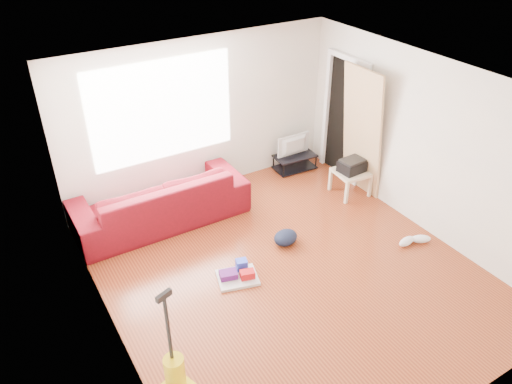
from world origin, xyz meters
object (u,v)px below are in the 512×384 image
sofa (163,220)px  side_table (351,175)px  vacuum (177,381)px  cleaning_tray (238,275)px  bucket (185,220)px  backpack (285,243)px  tv_stand (295,162)px

sofa → side_table: 3.07m
side_table → vacuum: (-3.95, -2.10, -0.10)m
cleaning_tray → bucket: bearing=92.1°
sofa → backpack: (1.28, -1.44, 0.00)m
vacuum → cleaning_tray: bearing=22.5°
tv_stand → backpack: bearing=-124.9°
cleaning_tray → vacuum: 1.85m
cleaning_tray → backpack: (0.93, 0.29, -0.06)m
cleaning_tray → side_table: bearing=18.5°
sofa → side_table: (2.93, -0.86, 0.35)m
backpack → cleaning_tray: bearing=-176.0°
tv_stand → backpack: size_ratio=2.05×
side_table → vacuum: vacuum is taller
cleaning_tray → tv_stand: bearing=41.2°
side_table → backpack: (-1.65, -0.58, -0.35)m
bucket → cleaning_tray: (0.06, -1.55, 0.06)m
sofa → side_table: size_ratio=4.71×
tv_stand → cleaning_tray: (-2.28, -2.00, -0.09)m
side_table → vacuum: 4.47m
sofa → vacuum: bearing=70.9°
tv_stand → bucket: size_ratio=2.79×
bucket → cleaning_tray: cleaning_tray is taller
tv_stand → side_table: 1.19m
tv_stand → cleaning_tray: bearing=-135.5°
side_table → cleaning_tray: size_ratio=0.90×
bucket → backpack: (0.99, -1.26, 0.00)m
backpack → vacuum: (-2.30, -1.52, 0.25)m
bucket → backpack: bucket is taller
sofa → bucket: 0.34m
backpack → vacuum: size_ratio=0.27×
sofa → cleaning_tray: 1.76m
bucket → tv_stand: bearing=10.9°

